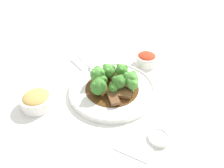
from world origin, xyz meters
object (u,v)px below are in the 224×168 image
sauce_dish (159,138)px  side_bowl_appetizer (36,100)px  broccoli_floret_8 (119,82)px  side_bowl_kimchi (146,59)px  broccoli_floret_2 (133,84)px  broccoli_floret_5 (131,79)px  beef_strip_0 (113,98)px  beef_strip_2 (123,93)px  broccoli_floret_3 (98,75)px  broccoli_floret_4 (113,88)px  broccoli_floret_0 (99,86)px  beef_strip_1 (117,81)px  main_plate (112,89)px  serving_spoon (96,72)px  broccoli_floret_7 (122,70)px  broccoli_floret_1 (109,71)px  broccoli_floret_6 (103,80)px

sauce_dish → side_bowl_appetizer: bearing=-173.2°
broccoli_floret_8 → side_bowl_kimchi: (0.02, 0.21, -0.03)m
broccoli_floret_2 → side_bowl_kimchi: bearing=95.9°
broccoli_floret_2 → broccoli_floret_5: size_ratio=0.85×
beef_strip_0 → beef_strip_2: (0.02, 0.03, -0.00)m
broccoli_floret_3 → beef_strip_2: bearing=-12.4°
beef_strip_2 → broccoli_floret_4: (-0.03, -0.01, 0.02)m
beef_strip_2 → broccoli_floret_5: 0.06m
beef_strip_2 → broccoli_floret_0: 0.09m
broccoli_floret_4 → beef_strip_1: bearing=103.7°
main_plate → side_bowl_kimchi: (0.05, 0.21, 0.02)m
serving_spoon → broccoli_floret_4: bearing=-32.5°
broccoli_floret_4 → broccoli_floret_3: bearing=158.4°
broccoli_floret_4 → side_bowl_appetizer: (-0.20, -0.15, -0.02)m
beef_strip_1 → serving_spoon: serving_spoon is taller
broccoli_floret_5 → sauce_dish: 0.22m
broccoli_floret_3 → broccoli_floret_7: 0.09m
beef_strip_2 → broccoli_floret_8: (-0.02, 0.01, 0.03)m
broccoli_floret_1 → broccoli_floret_5: (0.09, -0.01, 0.01)m
beef_strip_2 → broccoli_floret_6: broccoli_floret_6 is taller
broccoli_floret_4 → broccoli_floret_5: bearing=54.8°
broccoli_floret_2 → broccoli_floret_4: size_ratio=1.35×
broccoli_floret_5 → side_bowl_appetizer: 0.32m
side_bowl_appetizer → broccoli_floret_6: bearing=46.2°
broccoli_floret_4 → side_bowl_kimchi: (0.03, 0.23, -0.02)m
beef_strip_0 → broccoli_floret_5: size_ratio=1.11×
broccoli_floret_0 → broccoli_floret_6: size_ratio=1.39×
main_plate → side_bowl_kimchi: 0.22m
broccoli_floret_1 → broccoli_floret_3: (-0.02, -0.04, 0.00)m
broccoli_floret_2 → broccoli_floret_8: 0.05m
side_bowl_appetizer → broccoli_floret_3: bearing=53.7°
broccoli_floret_2 → broccoli_floret_7: (-0.06, 0.05, 0.00)m
beef_strip_0 → broccoli_floret_0: 0.06m
beef_strip_1 → broccoli_floret_0: (-0.03, -0.08, 0.03)m
broccoli_floret_3 → beef_strip_1: bearing=23.4°
broccoli_floret_6 → sauce_dish: 0.27m
broccoli_floret_0 → side_bowl_appetizer: 0.20m
broccoli_floret_5 → serving_spoon: (-0.14, 0.01, -0.03)m
broccoli_floret_5 → broccoli_floret_6: (-0.09, -0.04, -0.01)m
broccoli_floret_4 → broccoli_floret_2: bearing=32.8°
side_bowl_appetizer → beef_strip_0: bearing=28.4°
broccoli_floret_4 → sauce_dish: size_ratio=0.60×
broccoli_floret_2 → broccoli_floret_8: broccoli_floret_8 is taller
broccoli_floret_2 → broccoli_floret_5: 0.03m
broccoli_floret_2 → sauce_dish: size_ratio=0.81×
beef_strip_1 → broccoli_floret_7: bearing=83.8°
beef_strip_0 → broccoli_floret_1: (-0.07, 0.10, 0.02)m
beef_strip_0 → sauce_dish: (0.18, -0.07, -0.02)m
broccoli_floret_7 → main_plate: bearing=-95.1°
broccoli_floret_8 → sauce_dish: size_ratio=0.91×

